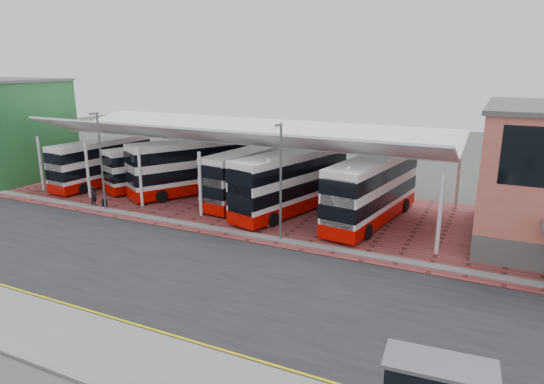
% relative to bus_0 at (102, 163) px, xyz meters
% --- Properties ---
extents(ground, '(140.00, 140.00, 0.00)m').
position_rel_bus_0_xyz_m(ground, '(20.47, -12.69, -2.28)').
color(ground, '#3F423D').
extents(road, '(120.00, 14.00, 0.02)m').
position_rel_bus_0_xyz_m(road, '(20.47, -13.69, -2.27)').
color(road, black).
rests_on(road, ground).
extents(forecourt, '(72.00, 16.00, 0.06)m').
position_rel_bus_0_xyz_m(forecourt, '(22.47, 0.31, -2.25)').
color(forecourt, brown).
rests_on(forecourt, ground).
extents(sidewalk, '(120.00, 4.00, 0.14)m').
position_rel_bus_0_xyz_m(sidewalk, '(20.47, -21.69, -2.21)').
color(sidewalk, slate).
rests_on(sidewalk, ground).
extents(north_kerb, '(120.00, 0.80, 0.14)m').
position_rel_bus_0_xyz_m(north_kerb, '(20.47, -6.49, -2.21)').
color(north_kerb, slate).
rests_on(north_kerb, ground).
extents(yellow_line_near, '(120.00, 0.12, 0.01)m').
position_rel_bus_0_xyz_m(yellow_line_near, '(20.47, -19.69, -2.25)').
color(yellow_line_near, '#E7C500').
rests_on(yellow_line_near, road).
extents(yellow_line_far, '(120.00, 0.12, 0.01)m').
position_rel_bus_0_xyz_m(yellow_line_far, '(20.47, -19.39, -2.25)').
color(yellow_line_far, '#E7C500').
rests_on(yellow_line_far, road).
extents(canopy, '(37.00, 11.63, 7.07)m').
position_rel_bus_0_xyz_m(canopy, '(14.47, 1.24, 3.52)').
color(canopy, white).
rests_on(canopy, ground).
extents(shop_green, '(6.40, 10.20, 10.22)m').
position_rel_bus_0_xyz_m(shop_green, '(-9.53, -1.72, 2.84)').
color(shop_green, '#296933').
rests_on(shop_green, ground).
extents(lamp_west, '(0.16, 0.90, 8.07)m').
position_rel_bus_0_xyz_m(lamp_west, '(6.47, -6.42, 2.08)').
color(lamp_west, '#5A5B63').
rests_on(lamp_west, ground).
extents(lamp_east, '(0.16, 0.90, 8.07)m').
position_rel_bus_0_xyz_m(lamp_east, '(22.47, -6.42, 2.08)').
color(lamp_east, '#5A5B63').
rests_on(lamp_east, ground).
extents(bus_0, '(3.39, 11.01, 4.47)m').
position_rel_bus_0_xyz_m(bus_0, '(0.00, 0.00, 0.00)').
color(bus_0, white).
rests_on(bus_0, forecourt).
extents(bus_1, '(6.07, 10.13, 4.13)m').
position_rel_bus_0_xyz_m(bus_1, '(5.68, 1.51, -0.17)').
color(bus_1, white).
rests_on(bus_1, forecourt).
extents(bus_2, '(8.44, 11.82, 4.97)m').
position_rel_bus_0_xyz_m(bus_2, '(10.04, 1.37, 0.25)').
color(bus_2, white).
rests_on(bus_2, forecourt).
extents(bus_3, '(3.81, 11.36, 4.59)m').
position_rel_bus_0_xyz_m(bus_3, '(16.05, 1.28, 0.06)').
color(bus_3, white).
rests_on(bus_3, forecourt).
extents(bus_4, '(5.73, 12.24, 4.92)m').
position_rel_bus_0_xyz_m(bus_4, '(20.45, -0.08, 0.22)').
color(bus_4, white).
rests_on(bus_4, forecourt).
extents(bus_5, '(4.40, 12.30, 4.96)m').
position_rel_bus_0_xyz_m(bus_5, '(27.00, 0.30, 0.24)').
color(bus_5, white).
rests_on(bus_5, forecourt).
extents(pedestrian, '(0.42, 0.63, 1.73)m').
position_rel_bus_0_xyz_m(pedestrian, '(4.85, -6.02, -1.35)').
color(pedestrian, black).
rests_on(pedestrian, forecourt).
extents(suitcase, '(0.36, 0.25, 0.61)m').
position_rel_bus_0_xyz_m(suitcase, '(5.70, -5.70, -1.91)').
color(suitcase, black).
rests_on(suitcase, forecourt).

